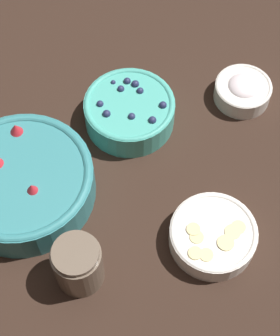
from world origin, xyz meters
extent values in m
plane|color=black|center=(0.00, 0.00, 0.00)|extent=(4.00, 4.00, 0.00)
cylinder|color=teal|center=(-0.23, 0.02, 0.03)|extent=(0.27, 0.27, 0.07)
torus|color=teal|center=(-0.23, 0.02, 0.07)|extent=(0.27, 0.27, 0.02)
cylinder|color=red|center=(-0.23, 0.02, 0.05)|extent=(0.21, 0.21, 0.02)
cone|color=red|center=(-0.22, 0.11, 0.08)|extent=(0.04, 0.04, 0.03)
cone|color=red|center=(-0.22, -0.02, 0.08)|extent=(0.03, 0.03, 0.02)
cylinder|color=#47AD9E|center=(0.01, 0.12, 0.03)|extent=(0.18, 0.18, 0.06)
torus|color=#47AD9E|center=(0.01, 0.12, 0.06)|extent=(0.18, 0.18, 0.01)
cylinder|color=#23284C|center=(0.01, 0.12, 0.05)|extent=(0.14, 0.14, 0.02)
sphere|color=#23284C|center=(0.04, 0.06, 0.06)|extent=(0.02, 0.02, 0.02)
sphere|color=#23284C|center=(0.03, 0.16, 0.06)|extent=(0.02, 0.02, 0.02)
sphere|color=#23284C|center=(0.00, 0.15, 0.06)|extent=(0.01, 0.01, 0.01)
sphere|color=#23284C|center=(0.07, 0.09, 0.06)|extent=(0.02, 0.02, 0.02)
sphere|color=#23284C|center=(0.04, 0.14, 0.06)|extent=(0.01, 0.01, 0.01)
sphere|color=#23284C|center=(-0.04, 0.10, 0.06)|extent=(0.02, 0.02, 0.02)
sphere|color=#23284C|center=(0.00, 0.08, 0.06)|extent=(0.01, 0.01, 0.01)
sphere|color=#23284C|center=(-0.01, 0.18, 0.06)|extent=(0.01, 0.01, 0.01)
sphere|color=#23284C|center=(-0.05, 0.13, 0.06)|extent=(0.01, 0.01, 0.01)
sphere|color=#23284C|center=(0.02, 0.17, 0.06)|extent=(0.01, 0.01, 0.01)
cylinder|color=white|center=(0.07, -0.18, 0.02)|extent=(0.16, 0.16, 0.04)
torus|color=white|center=(0.07, -0.18, 0.04)|extent=(0.16, 0.16, 0.01)
cylinder|color=beige|center=(0.07, -0.18, 0.03)|extent=(0.12, 0.12, 0.01)
cylinder|color=beige|center=(0.11, -0.19, 0.04)|extent=(0.03, 0.03, 0.00)
cylinder|color=beige|center=(0.03, -0.17, 0.04)|extent=(0.02, 0.02, 0.01)
cylinder|color=beige|center=(0.08, -0.21, 0.04)|extent=(0.03, 0.03, 0.01)
cylinder|color=beige|center=(0.03, -0.19, 0.04)|extent=(0.03, 0.03, 0.00)
cylinder|color=beige|center=(0.10, -0.20, 0.04)|extent=(0.03, 0.03, 0.00)
cylinder|color=beige|center=(0.04, -0.22, 0.04)|extent=(0.02, 0.02, 0.00)
cylinder|color=beige|center=(0.02, -0.21, 0.04)|extent=(0.02, 0.02, 0.01)
cylinder|color=silver|center=(0.25, 0.10, 0.02)|extent=(0.12, 0.12, 0.04)
torus|color=silver|center=(0.25, 0.10, 0.04)|extent=(0.12, 0.12, 0.01)
cylinder|color=white|center=(0.25, 0.10, 0.03)|extent=(0.09, 0.09, 0.01)
ellipsoid|color=white|center=(0.25, 0.10, 0.04)|extent=(0.07, 0.07, 0.03)
cylinder|color=brown|center=(-0.18, -0.17, 0.05)|extent=(0.08, 0.08, 0.10)
cylinder|color=#3D2316|center=(-0.18, -0.17, 0.04)|extent=(0.07, 0.07, 0.07)
cylinder|color=brown|center=(-0.18, -0.17, 0.10)|extent=(0.08, 0.08, 0.01)
camera|label=1|loc=(-0.18, -0.52, 0.95)|focal=60.00mm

